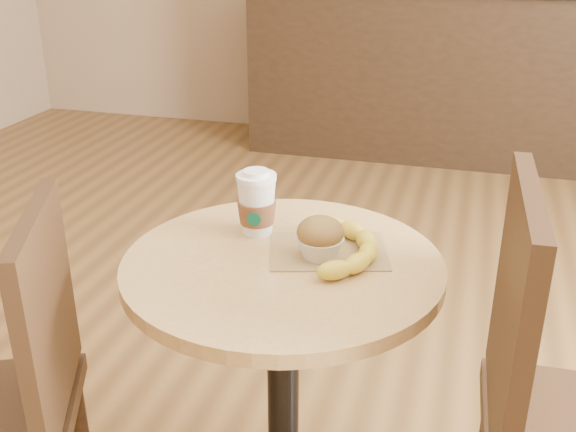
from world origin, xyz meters
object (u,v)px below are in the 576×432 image
object	(u,v)px
chair_left	(2,404)
cafe_table	(283,356)
chair_right	(569,422)
muffin	(320,238)
coffee_cup	(257,205)
banana	(345,247)

from	to	relation	value
chair_left	cafe_table	bearing A→B (deg)	95.08
chair_right	muffin	size ratio (longest dim) A/B	10.01
muffin	chair_left	bearing A→B (deg)	-151.97
chair_left	muffin	xyz separation A→B (m)	(0.58, 0.31, 0.30)
cafe_table	muffin	bearing A→B (deg)	20.35
chair_left	coffee_cup	world-z (taller)	chair_left
chair_right	muffin	xyz separation A→B (m)	(-0.50, 0.11, 0.26)
chair_right	muffin	world-z (taller)	chair_right
coffee_cup	muffin	size ratio (longest dim) A/B	1.49
coffee_cup	muffin	world-z (taller)	coffee_cup
banana	chair_right	bearing A→B (deg)	-25.37
cafe_table	chair_left	xyz separation A→B (m)	(-0.51, -0.28, -0.02)
cafe_table	muffin	xyz separation A→B (m)	(0.07, 0.03, 0.28)
cafe_table	chair_right	bearing A→B (deg)	-8.72
chair_left	chair_right	size ratio (longest dim) A/B	0.92
muffin	cafe_table	bearing A→B (deg)	-159.65
chair_right	banana	xyz separation A→B (m)	(-0.45, 0.13, 0.23)
coffee_cup	muffin	xyz separation A→B (m)	(0.16, -0.08, -0.02)
coffee_cup	chair_left	bearing A→B (deg)	-146.84
cafe_table	coffee_cup	world-z (taller)	coffee_cup
chair_left	chair_right	distance (m)	1.09
cafe_table	banana	size ratio (longest dim) A/B	2.73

